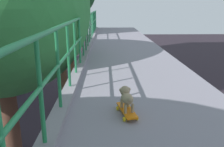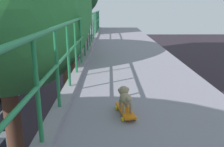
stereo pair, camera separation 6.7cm
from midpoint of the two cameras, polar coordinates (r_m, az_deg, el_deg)
city_bus at (r=21.82m, az=-25.42°, el=1.46°), size 2.49×10.15×3.52m
toy_skateboard at (r=3.10m, az=3.88°, el=-8.99°), size 0.26×0.53×0.08m
small_dog at (r=3.03m, az=3.82°, el=-5.62°), size 0.20×0.35×0.29m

